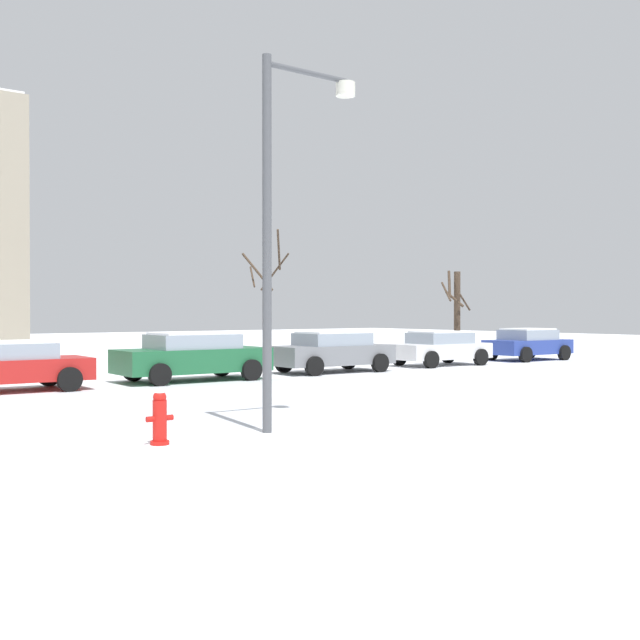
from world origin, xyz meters
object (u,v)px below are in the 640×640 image
at_px(street_lamp, 283,205).
at_px(parked_car_green, 193,356).
at_px(parked_car_red, 7,365).
at_px(parked_car_gray, 332,351).
at_px(parked_car_blue, 528,344).
at_px(parked_car_white, 440,348).
at_px(fire_hydrant, 160,417).

height_order(street_lamp, parked_car_green, street_lamp).
height_order(parked_car_red, parked_car_green, parked_car_green).
bearing_deg(street_lamp, parked_car_green, 71.12).
xyz_separation_m(parked_car_green, parked_car_gray, (5.34, 0.06, -0.03)).
relative_size(parked_car_green, parked_car_blue, 1.19).
xyz_separation_m(parked_car_white, parked_car_blue, (5.34, 0.05, 0.01)).
height_order(parked_car_white, parked_car_blue, parked_car_blue).
bearing_deg(street_lamp, parked_car_gray, 48.41).
height_order(parked_car_gray, parked_car_blue, parked_car_gray).
distance_m(parked_car_green, parked_car_gray, 5.34).
xyz_separation_m(parked_car_green, parked_car_white, (10.68, 0.19, -0.06)).
relative_size(parked_car_green, parked_car_white, 1.13).
relative_size(street_lamp, parked_car_white, 1.60).
distance_m(street_lamp, parked_car_red, 10.47).
xyz_separation_m(parked_car_gray, parked_car_white, (5.34, 0.13, -0.04)).
xyz_separation_m(parked_car_gray, parked_car_blue, (10.68, 0.18, -0.02)).
distance_m(parked_car_green, parked_car_blue, 16.02).
bearing_deg(parked_car_red, street_lamp, -78.26).
bearing_deg(parked_car_green, fire_hydrant, -120.23).
bearing_deg(fire_hydrant, parked_car_white, 31.19).
xyz_separation_m(fire_hydrant, parked_car_white, (16.33, 9.89, 0.25)).
xyz_separation_m(fire_hydrant, parked_car_red, (0.31, 9.75, 0.25)).
height_order(parked_car_green, parked_car_white, parked_car_green).
bearing_deg(parked_car_red, parked_car_green, -0.54).
bearing_deg(street_lamp, parked_car_white, 35.22).
distance_m(fire_hydrant, parked_car_green, 11.23).
height_order(parked_car_green, parked_car_gray, parked_car_green).
height_order(street_lamp, parked_car_blue, street_lamp).
bearing_deg(parked_car_red, parked_car_gray, 0.03).
bearing_deg(street_lamp, fire_hydrant, -179.83).
height_order(street_lamp, parked_car_gray, street_lamp).
bearing_deg(parked_car_gray, parked_car_red, -179.97).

